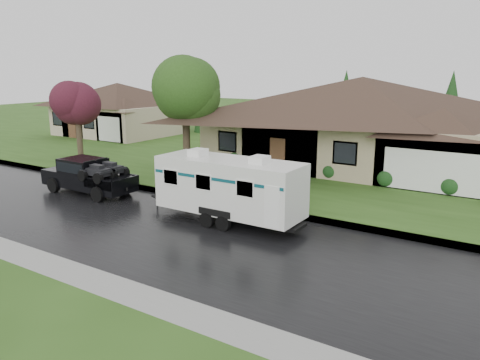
% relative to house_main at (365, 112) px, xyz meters
% --- Properties ---
extents(ground, '(140.00, 140.00, 0.00)m').
position_rel_house_main_xyz_m(ground, '(-2.29, -13.84, -3.59)').
color(ground, '#2D4F18').
rests_on(ground, ground).
extents(road, '(140.00, 8.00, 0.01)m').
position_rel_house_main_xyz_m(road, '(-2.29, -15.84, -3.59)').
color(road, black).
rests_on(road, ground).
extents(curb, '(140.00, 0.50, 0.15)m').
position_rel_house_main_xyz_m(curb, '(-2.29, -11.59, -3.52)').
color(curb, gray).
rests_on(curb, ground).
extents(lawn, '(140.00, 26.00, 0.15)m').
position_rel_house_main_xyz_m(lawn, '(-2.29, 1.16, -3.52)').
color(lawn, '#2D4F18').
rests_on(lawn, ground).
extents(house_main, '(19.44, 10.80, 6.90)m').
position_rel_house_main_xyz_m(house_main, '(0.00, 0.00, 0.00)').
color(house_main, tan).
rests_on(house_main, lawn).
extents(house_far, '(10.80, 8.64, 5.80)m').
position_rel_house_main_xyz_m(house_far, '(-24.07, 2.02, -0.62)').
color(house_far, tan).
rests_on(house_far, lawn).
extents(tree_left_green, '(4.07, 4.07, 6.74)m').
position_rel_house_main_xyz_m(tree_left_green, '(-8.36, -7.38, 1.24)').
color(tree_left_green, '#382B1E').
rests_on(tree_left_green, lawn).
extents(tree_red, '(3.32, 3.32, 5.50)m').
position_rel_house_main_xyz_m(tree_red, '(-17.30, -8.04, 0.37)').
color(tree_red, '#382B1E').
rests_on(tree_red, lawn).
extents(shrub_row, '(13.60, 1.00, 1.00)m').
position_rel_house_main_xyz_m(shrub_row, '(-0.29, -4.54, -2.94)').
color(shrub_row, '#143814').
rests_on(shrub_row, lawn).
extents(pickup_truck, '(5.31, 2.02, 1.77)m').
position_rel_house_main_xyz_m(pickup_truck, '(-9.84, -13.64, -2.64)').
color(pickup_truck, black).
rests_on(pickup_truck, ground).
extents(travel_trailer, '(6.55, 2.30, 2.94)m').
position_rel_house_main_xyz_m(travel_trailer, '(-1.04, -13.64, -2.03)').
color(travel_trailer, silver).
rests_on(travel_trailer, ground).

